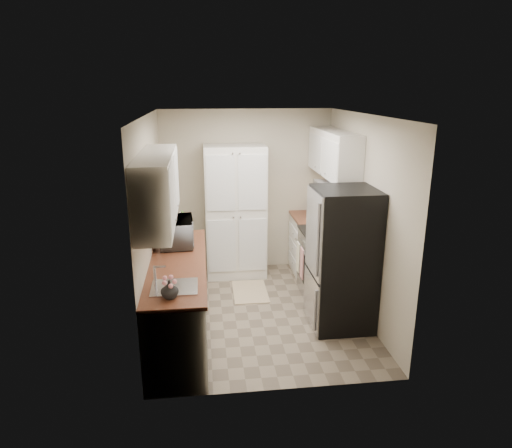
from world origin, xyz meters
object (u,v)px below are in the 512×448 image
object	(u,v)px
refrigerator	(343,259)
electric_range	(326,263)
microwave	(177,232)
wine_bottle	(182,225)
pantry_cabinet	(235,212)
toaster_oven	(320,209)

from	to	relation	value
refrigerator	electric_range	bearing A→B (deg)	87.52
microwave	wine_bottle	distance (m)	0.39
pantry_cabinet	electric_range	size ratio (longest dim) A/B	1.77
refrigerator	wine_bottle	distance (m)	2.14
pantry_cabinet	toaster_oven	bearing A→B (deg)	-3.64
pantry_cabinet	electric_range	world-z (taller)	pantry_cabinet
electric_range	microwave	distance (m)	2.10
refrigerator	microwave	world-z (taller)	refrigerator
electric_range	microwave	size ratio (longest dim) A/B	1.90
toaster_oven	wine_bottle	bearing A→B (deg)	-154.69
microwave	refrigerator	bearing A→B (deg)	-109.33
refrigerator	microwave	size ratio (longest dim) A/B	2.85
pantry_cabinet	refrigerator	size ratio (longest dim) A/B	1.18
wine_bottle	toaster_oven	world-z (taller)	wine_bottle
electric_range	refrigerator	xyz separation A→B (m)	(-0.03, -0.80, 0.37)
electric_range	microwave	world-z (taller)	microwave
pantry_cabinet	toaster_oven	world-z (taller)	pantry_cabinet
pantry_cabinet	refrigerator	xyz separation A→B (m)	(1.14, -1.73, -0.15)
microwave	pantry_cabinet	bearing A→B (deg)	-38.52
microwave	electric_range	bearing A→B (deg)	-86.52
wine_bottle	toaster_oven	bearing A→B (deg)	18.75
wine_bottle	toaster_oven	size ratio (longest dim) A/B	0.68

